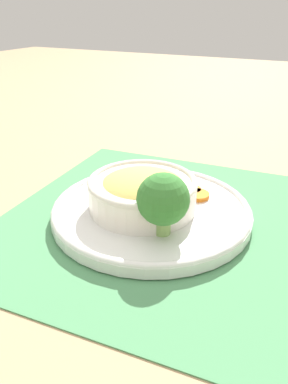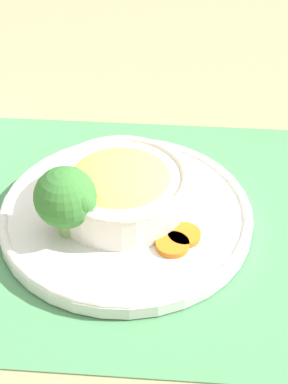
{
  "view_description": "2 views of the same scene",
  "coord_description": "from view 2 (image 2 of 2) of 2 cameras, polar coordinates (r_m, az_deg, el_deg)",
  "views": [
    {
      "loc": [
        0.46,
        0.22,
        0.3
      ],
      "look_at": [
        -0.01,
        -0.02,
        0.04
      ],
      "focal_mm": 35.0,
      "sensor_mm": 36.0,
      "label": 1
    },
    {
      "loc": [
        -0.11,
        0.58,
        0.53
      ],
      "look_at": [
        -0.02,
        -0.02,
        0.04
      ],
      "focal_mm": 60.0,
      "sensor_mm": 36.0,
      "label": 2
    }
  ],
  "objects": [
    {
      "name": "placemat",
      "position": [
        0.79,
        -1.61,
        -2.72
      ],
      "size": [
        0.53,
        0.48,
        0.0
      ],
      "color": "#4C8C59",
      "rests_on": "ground_plane"
    },
    {
      "name": "broccoli_floret",
      "position": [
        0.72,
        -6.98,
        -0.52
      ],
      "size": [
        0.07,
        0.07,
        0.09
      ],
      "color": "#84AD5B",
      "rests_on": "plate"
    },
    {
      "name": "bowl",
      "position": [
        0.77,
        -2.11,
        0.48
      ],
      "size": [
        0.17,
        0.17,
        0.06
      ],
      "color": "silver",
      "rests_on": "plate"
    },
    {
      "name": "ground_plane",
      "position": [
        0.79,
        -1.61,
        -2.83
      ],
      "size": [
        4.0,
        4.0,
        0.0
      ],
      "primitive_type": "plane",
      "color": "tan"
    },
    {
      "name": "carrot_slice_middle",
      "position": [
        0.75,
        3.58,
        -3.84
      ],
      "size": [
        0.04,
        0.04,
        0.01
      ],
      "color": "orange",
      "rests_on": "plate"
    },
    {
      "name": "plate",
      "position": [
        0.78,
        -1.63,
        -2.0
      ],
      "size": [
        0.31,
        0.31,
        0.02
      ],
      "color": "white",
      "rests_on": "placemat"
    },
    {
      "name": "carrot_slice_near",
      "position": [
        0.73,
        2.55,
        -4.7
      ],
      "size": [
        0.04,
        0.04,
        0.01
      ],
      "color": "orange",
      "rests_on": "plate"
    }
  ]
}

